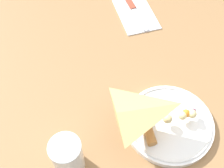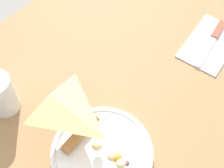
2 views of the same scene
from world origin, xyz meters
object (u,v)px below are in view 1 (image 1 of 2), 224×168
object	(u,v)px
milk_glass	(68,157)
napkin_folded	(136,14)
dining_table	(139,104)
plate_pizza	(170,122)
butter_knife	(135,11)

from	to	relation	value
milk_glass	napkin_folded	distance (m)	0.56
dining_table	napkin_folded	bearing A→B (deg)	171.42
plate_pizza	butter_knife	size ratio (longest dim) A/B	1.24
napkin_folded	butter_knife	xyz separation A→B (m)	(-0.01, -0.00, 0.00)
dining_table	milk_glass	world-z (taller)	milk_glass
plate_pizza	napkin_folded	bearing A→B (deg)	179.49
plate_pizza	napkin_folded	distance (m)	0.43
milk_glass	dining_table	bearing A→B (deg)	131.71
plate_pizza	butter_knife	xyz separation A→B (m)	(-0.44, 0.00, -0.01)
dining_table	plate_pizza	world-z (taller)	plate_pizza
napkin_folded	plate_pizza	bearing A→B (deg)	-0.51
milk_glass	napkin_folded	size ratio (longest dim) A/B	0.55
napkin_folded	butter_knife	distance (m)	0.01
dining_table	napkin_folded	distance (m)	0.32
napkin_folded	butter_knife	size ratio (longest dim) A/B	1.08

